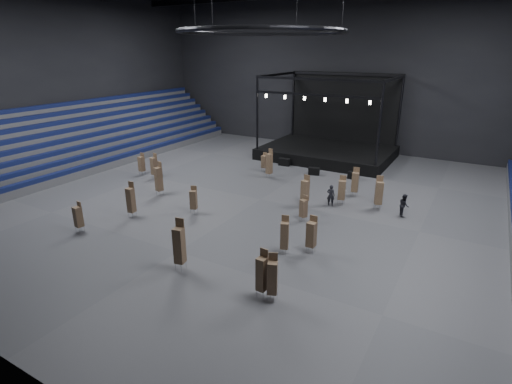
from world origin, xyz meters
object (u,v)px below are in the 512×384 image
Objects in this scene: chair_stack_13 at (272,277)px; chair_stack_15 at (312,234)px; chair_stack_7 at (262,273)px; chair_stack_3 at (285,235)px; flight_case_left at (284,162)px; flight_case_right at (353,175)px; chair_stack_5 at (159,179)px; stage at (330,144)px; chair_stack_2 at (194,199)px; chair_stack_14 at (264,161)px; chair_stack_9 at (304,208)px; man_center at (331,195)px; chair_stack_11 at (131,199)px; flight_case_mid at (314,171)px; chair_stack_8 at (355,181)px; chair_stack_16 at (154,166)px; chair_stack_4 at (78,216)px; chair_stack_6 at (342,189)px; chair_stack_0 at (142,164)px; chair_stack_1 at (305,190)px; chair_stack_12 at (269,163)px; crew_member at (404,205)px; chair_stack_17 at (379,192)px; chair_stack_10 at (179,244)px.

chair_stack_13 reaches higher than chair_stack_15.
chair_stack_3 is at bearing 106.52° from chair_stack_7.
chair_stack_13 is at bearing -84.80° from chair_stack_15.
flight_case_left is 24.37m from chair_stack_13.
chair_stack_3 is (0.80, -16.67, 0.94)m from flight_case_right.
chair_stack_13 is at bearing -14.16° from chair_stack_5.
chair_stack_7 is at bearing -76.44° from stage.
chair_stack_2 is 1.12× the size of chair_stack_14.
chair_stack_9 is (12.83, 1.08, -0.44)m from chair_stack_5.
chair_stack_7 is 9.82m from chair_stack_9.
flight_case_right is 7.68m from man_center.
chair_stack_11 is at bearing -123.76° from flight_case_right.
flight_case_left is 0.55× the size of chair_stack_2.
chair_stack_5 is 11.49m from chair_stack_14.
flight_case_mid is 0.43× the size of chair_stack_8.
chair_stack_5 is at bearing 154.23° from chair_stack_7.
chair_stack_4 is at bearing -60.84° from chair_stack_16.
flight_case_right is 0.41× the size of chair_stack_8.
chair_stack_5 is 1.49× the size of chair_stack_9.
chair_stack_8 reaches higher than chair_stack_6.
chair_stack_5 is at bearing -112.05° from stage.
chair_stack_3 is (19.32, -7.47, 0.11)m from chair_stack_0.
chair_stack_1 reaches higher than chair_stack_4.
chair_stack_5 is 1.23× the size of chair_stack_15.
chair_stack_11 is at bearing -97.01° from chair_stack_12.
chair_stack_0 is 0.84× the size of chair_stack_7.
chair_stack_17 is at bearing 57.93° from crew_member.
chair_stack_17 reaches higher than man_center.
chair_stack_5 is (-13.78, 3.98, 0.21)m from chair_stack_3.
chair_stack_17 is at bearing -45.83° from chair_stack_8.
chair_stack_7 reaches higher than chair_stack_3.
crew_member is (9.41, 14.31, -0.71)m from chair_stack_10.
chair_stack_9 is at bearing -60.75° from chair_stack_1.
crew_member is at bearing 6.96° from chair_stack_0.
chair_stack_16 reaches higher than flight_case_mid.
chair_stack_13 is (15.07, -0.38, 0.16)m from chair_stack_4.
chair_stack_1 reaches higher than chair_stack_6.
chair_stack_10 reaches higher than flight_case_mid.
crew_member is at bearing 31.90° from chair_stack_5.
chair_stack_0 is at bearing 165.26° from chair_stack_15.
man_center is at bearing 104.44° from chair_stack_15.
chair_stack_4 is 15.58m from chair_stack_9.
chair_stack_13 is 5.55m from chair_stack_15.
chair_stack_12 reaches higher than chair_stack_17.
chair_stack_3 is at bearing -63.84° from flight_case_left.
man_center is (-3.46, -1.12, -0.53)m from chair_stack_17.
chair_stack_5 reaches higher than flight_case_right.
crew_member is (13.74, -7.80, 0.46)m from flight_case_left.
stage is at bearing 84.56° from chair_stack_3.
chair_stack_9 is 0.64× the size of chair_stack_10.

